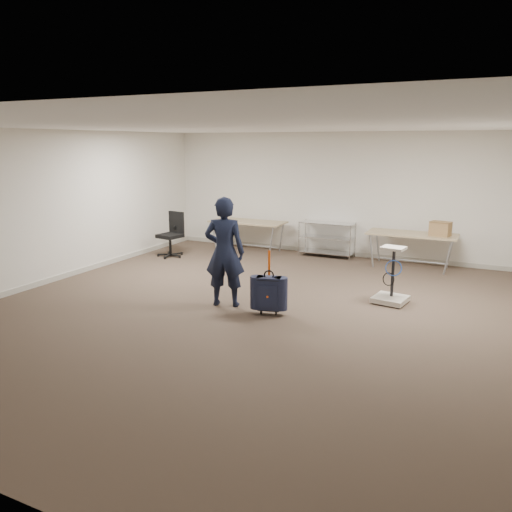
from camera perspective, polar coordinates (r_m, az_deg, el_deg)
The scene contains 10 objects.
ground at distance 7.84m, azimuth -1.39°, elevation -6.25°, with size 9.00×9.00×0.00m, color #413527.
room_shell at distance 9.02m, azimuth 2.59°, elevation -3.35°, with size 8.00×9.00×9.00m.
folding_table_left at distance 11.94m, azimuth -0.95°, elevation 3.77°, with size 1.80×0.75×0.73m.
folding_table_right at distance 10.82m, azimuth 17.38°, elevation 2.22°, with size 1.80×0.75×0.73m.
wire_shelf at distance 11.51m, azimuth 8.11°, elevation 2.09°, with size 1.22×0.47×0.80m.
person at distance 7.88m, azimuth -3.61°, elevation 0.46°, with size 0.64×0.42×1.76m, color black.
suitcase at distance 7.56m, azimuth 1.47°, elevation -4.28°, with size 0.41×0.29×1.00m.
office_chair at distance 11.62m, azimuth -9.63°, elevation 1.47°, with size 0.62×0.62×1.02m.
equipment_cart at distance 8.43m, azimuth 15.16°, elevation -3.58°, with size 0.58×0.58×0.94m.
cardboard_box at distance 10.69m, azimuth 20.32°, elevation 2.94°, with size 0.38×0.29×0.29m, color olive.
Camera 1 is at (3.37, -6.60, 2.57)m, focal length 35.00 mm.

